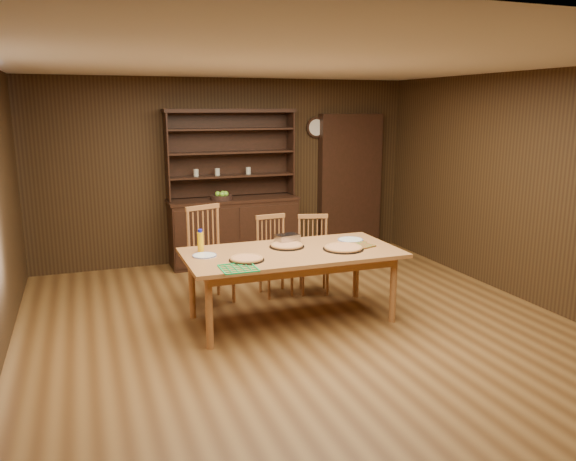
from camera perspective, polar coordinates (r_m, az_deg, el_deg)
name	(u,v)px	position (r m, az deg, el deg)	size (l,w,h in m)	color
floor	(306,332)	(5.70, 1.82, -10.29)	(6.00, 6.00, 0.00)	brown
room_shell	(307,175)	(5.29, 1.94, 5.67)	(6.00, 6.00, 6.00)	white
china_hutch	(233,222)	(8.03, -5.56, 0.87)	(1.84, 0.52, 2.17)	black
doorway	(350,183)	(8.76, 6.27, 4.83)	(1.00, 0.18, 2.10)	black
wall_clock	(316,127)	(8.51, 2.86, 10.41)	(0.30, 0.05, 0.30)	black
dining_table	(292,257)	(5.80, 0.37, -2.74)	(2.20, 1.10, 0.75)	#A66B39
chair_left	(208,251)	(6.49, -8.09, -2.07)	(0.57, 0.55, 1.11)	#AD673B
chair_center	(274,253)	(6.70, -1.48, -2.25)	(0.41, 0.40, 0.95)	#AD673B
chair_right	(313,251)	(6.79, 2.60, -2.14)	(0.47, 0.46, 0.93)	#AD673B
pizza_left	(247,259)	(5.44, -4.22, -2.88)	(0.34, 0.34, 0.04)	black
pizza_right	(343,248)	(5.86, 5.64, -1.77)	(0.43, 0.43, 0.04)	black
pizza_center	(287,245)	(5.94, -0.11, -1.53)	(0.37, 0.37, 0.04)	black
cooling_rack	(238,268)	(5.18, -5.06, -3.80)	(0.32, 0.32, 0.01)	#0DAD4B
plate_left	(205,255)	(5.64, -8.48, -2.52)	(0.24, 0.24, 0.02)	white
plate_right	(350,240)	(6.27, 6.36, -0.94)	(0.28, 0.28, 0.02)	white
foil_dish	(287,239)	(6.10, -0.08, -0.84)	(0.24, 0.17, 0.10)	silver
juice_bottle	(200,241)	(5.79, -8.88, -1.09)	(0.06, 0.06, 0.24)	yellow
pot_holder_a	(362,246)	(6.02, 7.49, -1.53)	(0.22, 0.22, 0.02)	#A91913
pot_holder_b	(358,243)	(6.11, 7.09, -1.31)	(0.19, 0.19, 0.01)	#A91913
fruit_bowl	(222,197)	(7.86, -6.77, 3.44)	(0.31, 0.31, 0.12)	black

